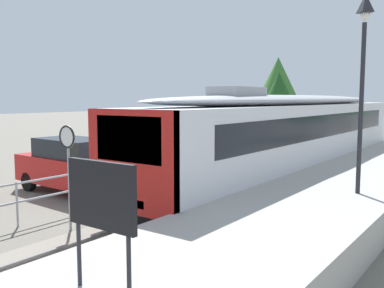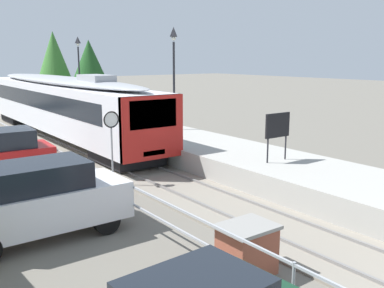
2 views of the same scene
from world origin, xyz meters
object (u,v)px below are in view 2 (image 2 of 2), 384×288
object	(u,v)px
platform_lamp_far_end	(79,59)
parked_suv_white	(36,200)
commuter_train	(60,102)
platform_lamp_mid_platform	(174,59)
brick_utility_cabinet	(247,249)
speed_limit_sign	(111,130)
platform_notice_board	(278,127)

from	to	relation	value
platform_lamp_far_end	parked_suv_white	bearing A→B (deg)	-115.15
commuter_train	platform_lamp_mid_platform	world-z (taller)	platform_lamp_mid_platform
parked_suv_white	commuter_train	bearing A→B (deg)	67.56
platform_lamp_far_end	commuter_train	bearing A→B (deg)	-120.00
platform_lamp_far_end	parked_suv_white	distance (m)	23.34
commuter_train	brick_utility_cabinet	bearing A→B (deg)	-97.95
speed_limit_sign	brick_utility_cabinet	xyz separation A→B (m)	(-0.62, -7.76, -1.55)
platform_lamp_mid_platform	platform_lamp_far_end	world-z (taller)	same
platform_lamp_far_end	platform_lamp_mid_platform	bearing A→B (deg)	-90.00
commuter_train	brick_utility_cabinet	xyz separation A→B (m)	(-2.56, -18.36, -1.58)
platform_lamp_mid_platform	parked_suv_white	distance (m)	13.17
platform_lamp_mid_platform	parked_suv_white	size ratio (longest dim) A/B	1.16
commuter_train	platform_lamp_mid_platform	bearing A→B (deg)	-53.70
commuter_train	speed_limit_sign	bearing A→B (deg)	-100.41
commuter_train	platform_lamp_mid_platform	xyz separation A→B (m)	(4.15, -5.65, 2.47)
platform_notice_board	brick_utility_cabinet	bearing A→B (deg)	-142.29
commuter_train	platform_notice_board	bearing A→B (deg)	-77.54
platform_notice_board	platform_lamp_far_end	bearing A→B (deg)	87.13
speed_limit_sign	platform_lamp_far_end	bearing A→B (deg)	71.08
platform_lamp_far_end	brick_utility_cabinet	distance (m)	26.73
platform_lamp_mid_platform	platform_notice_board	xyz separation A→B (m)	(-1.06, -8.33, -2.44)
commuter_train	parked_suv_white	bearing A→B (deg)	-112.44
platform_notice_board	parked_suv_white	bearing A→B (deg)	178.06
speed_limit_sign	brick_utility_cabinet	bearing A→B (deg)	-94.55
speed_limit_sign	parked_suv_white	bearing A→B (deg)	-140.17
commuter_train	parked_suv_white	world-z (taller)	commuter_train
parked_suv_white	brick_utility_cabinet	bearing A→B (deg)	-56.52
commuter_train	platform_lamp_far_end	world-z (taller)	platform_lamp_far_end
platform_lamp_far_end	platform_notice_board	distance (m)	21.34
speed_limit_sign	brick_utility_cabinet	size ratio (longest dim) A/B	2.32
platform_lamp_far_end	brick_utility_cabinet	size ratio (longest dim) A/B	4.42
platform_lamp_mid_platform	platform_notice_board	bearing A→B (deg)	-97.25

